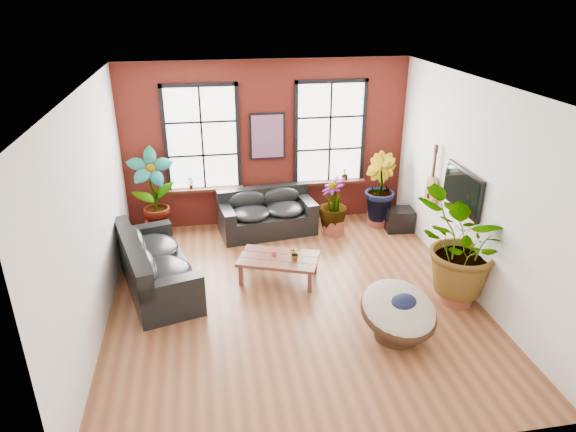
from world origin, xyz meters
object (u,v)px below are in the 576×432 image
object	(u,v)px
papasan_chair	(399,312)
sofa_back	(266,213)
coffee_table	(279,260)
sofa_left	(153,266)

from	to	relation	value
papasan_chair	sofa_back	bearing A→B (deg)	90.46
sofa_back	coffee_table	bearing A→B (deg)	-99.20
sofa_left	papasan_chair	size ratio (longest dim) A/B	1.76
sofa_back	coffee_table	world-z (taller)	sofa_back
coffee_table	papasan_chair	xyz separation A→B (m)	(1.48, -1.94, 0.05)
sofa_left	coffee_table	distance (m)	2.16
sofa_back	papasan_chair	size ratio (longest dim) A/B	1.42
coffee_table	papasan_chair	size ratio (longest dim) A/B	1.07
coffee_table	sofa_left	bearing A→B (deg)	-161.20
sofa_left	coffee_table	world-z (taller)	sofa_left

